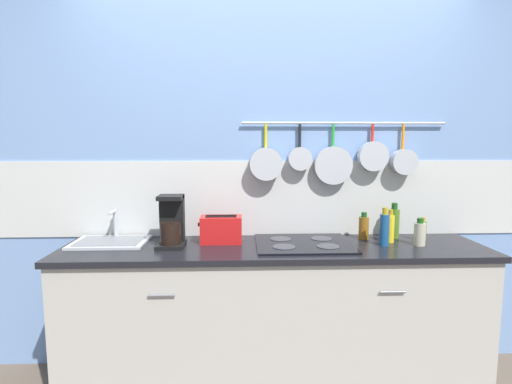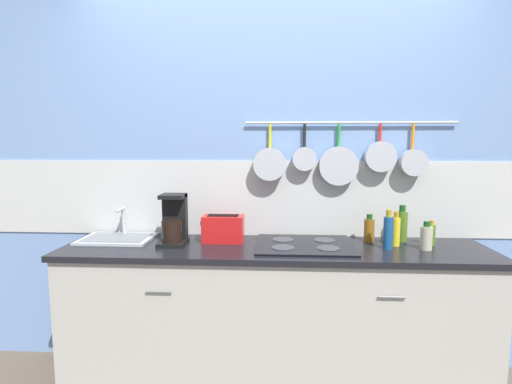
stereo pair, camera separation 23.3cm
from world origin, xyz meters
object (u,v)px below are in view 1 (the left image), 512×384
coffee_maker (171,225)px  bottle_dish_soap (384,229)px  bottle_hot_sauce (390,228)px  bottle_cooking_wine (420,233)px  bottle_olive_oil (422,230)px  bottle_vinegar (364,227)px  bottle_sesame_oil (394,222)px  toaster (221,229)px

coffee_maker → bottle_dish_soap: coffee_maker is taller
bottle_hot_sauce → bottle_cooking_wine: size_ratio=1.24×
bottle_olive_oil → bottle_dish_soap: bearing=-158.7°
bottle_olive_oil → bottle_vinegar: bearing=170.9°
bottle_sesame_oil → bottle_olive_oil: bearing=-30.5°
bottle_vinegar → bottle_dish_soap: 0.18m
bottle_hot_sauce → bottle_cooking_wine: bearing=-27.7°
coffee_maker → toaster: bearing=12.9°
bottle_hot_sauce → bottle_sesame_oil: bottle_sesame_oil is taller
bottle_dish_soap → bottle_hot_sauce: bottle_dish_soap is taller
bottle_hot_sauce → bottle_sesame_oil: (0.07, 0.12, 0.01)m
coffee_maker → bottle_vinegar: coffee_maker is taller
bottle_olive_oil → bottle_hot_sauce: bearing=-171.4°
bottle_cooking_wine → bottle_olive_oil: bottle_cooking_wine is taller
toaster → bottle_vinegar: bearing=3.6°
bottle_hot_sauce → bottle_olive_oil: size_ratio=1.37×
coffee_maker → bottle_hot_sauce: (1.33, 0.03, -0.04)m
bottle_dish_soap → bottle_hot_sauce: (0.06, 0.08, -0.01)m
coffee_maker → bottle_olive_oil: 1.56m
bottle_dish_soap → bottle_hot_sauce: 0.10m
bottle_cooking_wine → bottle_olive_oil: size_ratio=1.10×
toaster → bottle_dish_soap: size_ratio=1.16×
toaster → bottle_vinegar: 0.91m
bottle_sesame_oil → bottle_cooking_wine: 0.22m
bottle_vinegar → bottle_cooking_wine: 0.33m
toaster → bottle_hot_sauce: (1.04, -0.03, 0.01)m
coffee_maker → bottle_olive_oil: bearing=2.4°
toaster → bottle_dish_soap: bottle_dish_soap is taller
bottle_vinegar → bottle_dish_soap: (0.07, -0.17, 0.03)m
bottle_vinegar → bottle_hot_sauce: size_ratio=0.85×
bottle_hot_sauce → bottle_dish_soap: bearing=-129.9°
bottle_vinegar → bottle_olive_oil: (0.36, -0.06, -0.01)m
toaster → bottle_vinegar: size_ratio=1.54×
bottle_cooking_wine → bottle_olive_oil: (0.07, 0.11, -0.01)m
bottle_vinegar → bottle_cooking_wine: (0.29, -0.17, -0.00)m
bottle_sesame_oil → bottle_olive_oil: bottle_sesame_oil is taller
toaster → bottle_cooking_wine: 1.20m
bottle_vinegar → bottle_olive_oil: bearing=-9.1°
bottle_cooking_wine → coffee_maker: bearing=178.2°
bottle_olive_oil → bottle_sesame_oil: bearing=149.5°
toaster → bottle_olive_oil: 1.26m
coffee_maker → bottle_hot_sauce: bearing=1.4°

